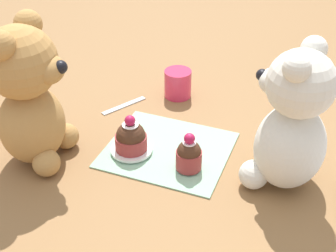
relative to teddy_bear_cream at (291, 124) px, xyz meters
name	(u,v)px	position (x,y,z in m)	size (l,w,h in m)	color
ground_plane	(168,150)	(-0.01, -0.22, -0.12)	(4.00, 4.00, 0.00)	olive
knitted_placemat	(168,149)	(-0.01, -0.22, -0.11)	(0.20, 0.23, 0.01)	#8EBC99
teddy_bear_cream	(291,124)	(0.00, 0.00, 0.00)	(0.15, 0.14, 0.26)	silver
teddy_bear_tan	(29,95)	(0.10, -0.43, 0.02)	(0.14, 0.15, 0.27)	#B78447
cupcake_near_cream_bear	(189,155)	(0.03, -0.16, -0.08)	(0.05, 0.05, 0.07)	#993333
saucer_plate	(132,149)	(0.03, -0.28, -0.11)	(0.08, 0.08, 0.01)	white
cupcake_near_tan_bear	(131,138)	(0.03, -0.28, -0.08)	(0.06, 0.06, 0.07)	#993333
juice_glass	(178,84)	(-0.20, -0.27, -0.09)	(0.06, 0.06, 0.06)	#DB3356
teaspoon	(124,105)	(-0.12, -0.36, -0.12)	(0.11, 0.01, 0.01)	silver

